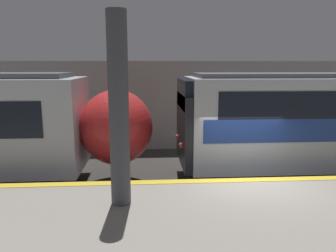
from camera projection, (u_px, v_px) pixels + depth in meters
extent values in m
plane|color=#33302D|center=(249.00, 212.00, 9.08)|extent=(120.00, 120.00, 0.00)
cube|color=gray|center=(293.00, 249.00, 6.37)|extent=(40.00, 5.34, 0.99)
cube|color=gold|center=(253.00, 180.00, 8.75)|extent=(40.00, 0.30, 0.01)
cube|color=#9E998E|center=(205.00, 106.00, 15.65)|extent=(50.00, 0.15, 4.19)
cylinder|color=#47474C|center=(119.00, 111.00, 6.92)|extent=(0.43, 0.43, 4.14)
ellipsoid|color=red|center=(116.00, 127.00, 10.92)|extent=(2.42, 2.60, 2.49)
sphere|color=#F2EFCC|center=(145.00, 140.00, 11.06)|extent=(0.20, 0.20, 0.20)
cube|color=black|center=(184.00, 129.00, 11.08)|extent=(0.25, 2.77, 2.37)
cube|color=black|center=(184.00, 94.00, 10.86)|extent=(0.25, 2.48, 0.95)
sphere|color=#EA4C42|center=(182.00, 145.00, 10.53)|extent=(0.18, 0.18, 0.18)
sphere|color=#EA4C42|center=(178.00, 137.00, 11.77)|extent=(0.18, 0.18, 0.18)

